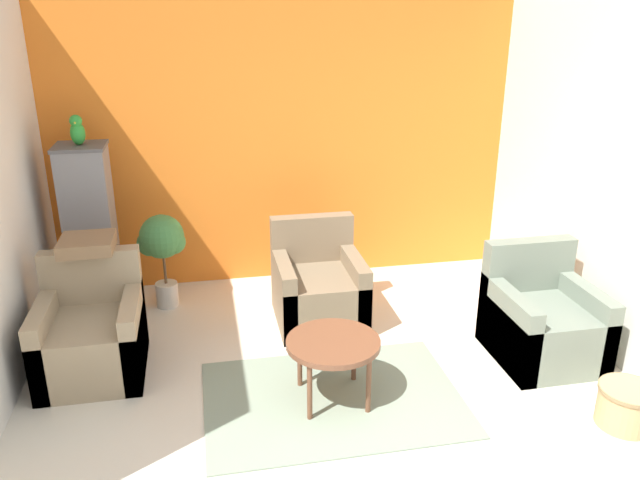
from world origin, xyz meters
The scene contains 12 objects.
wall_back_accent centered at (0.00, 3.30, 1.40)m, with size 4.54×0.06×2.79m.
wall_right centered at (2.24, 1.64, 1.40)m, with size 0.06×3.27×2.79m.
area_rug centered at (-0.03, 1.04, 0.01)m, with size 1.79×1.26×0.01m.
coffee_table centered at (-0.03, 1.04, 0.42)m, with size 0.65×0.65×0.47m.
armchair_left centered at (-1.71, 1.75, 0.29)m, with size 0.74×0.80×0.87m.
armchair_right centered at (1.70, 1.30, 0.29)m, with size 0.74×0.80×0.87m.
armchair_middle centered at (0.10, 2.24, 0.29)m, with size 0.74×0.80×0.87m.
birdcage centered at (-1.81, 2.83, 0.75)m, with size 0.44×0.44×1.52m.
parrot centered at (-1.81, 2.83, 1.64)m, with size 0.12×0.21×0.26m.
potted_plant centered at (-1.22, 2.78, 0.61)m, with size 0.43×0.40×0.88m.
wicker_basket centered at (1.80, 0.39, 0.15)m, with size 0.39×0.39×0.27m.
throw_pillow centered at (-1.71, 2.05, 0.92)m, with size 0.39×0.39×0.10m.
Camera 1 is at (-0.84, -2.60, 2.59)m, focal length 35.00 mm.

